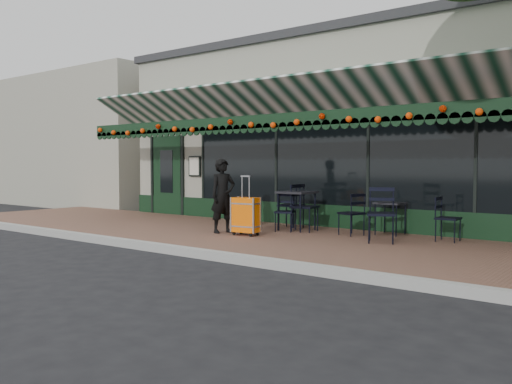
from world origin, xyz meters
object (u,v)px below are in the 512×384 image
Objects in this scene: woman at (223,196)px; chair_a_left at (351,214)px; chair_a_right at (448,219)px; chair_b_right at (305,207)px; chair_b_front at (285,212)px; suitcase at (246,216)px; cafe_table_b at (297,195)px; chair_a_front at (381,215)px; cafe_table_a at (390,205)px; chair_b_left at (291,206)px.

woman is 1.78× the size of chair_a_left.
chair_b_right reaches higher than chair_a_right.
chair_a_right is 1.04× the size of chair_b_front.
woman is 0.73m from suitcase.
woman is at bearing -127.27° from cafe_table_b.
chair_a_front is (-0.91, -0.87, 0.09)m from chair_a_right.
chair_a_left reaches higher than cafe_table_b.
cafe_table_a is 0.82× the size of chair_b_front.
chair_b_front is at bearing 123.75° from chair_b_right.
woman reaches higher than suitcase.
chair_b_left is (-2.50, 0.79, -0.01)m from chair_a_front.
chair_a_front reaches higher than chair_b_left.
chair_b_left reaches higher than cafe_table_a.
chair_b_right is at bearing 140.83° from chair_a_front.
woman is 2.62m from chair_a_left.
suitcase is 2.65m from chair_a_front.
chair_a_right is 2.91m from chair_b_right.
cafe_table_a is 1.96m from cafe_table_b.
chair_b_right is at bearing -160.51° from cafe_table_a.
chair_b_front is at bearing 11.36° from chair_b_left.
chair_a_front is (2.19, -0.56, -0.25)m from cafe_table_b.
chair_a_left is at bearing 72.59° from chair_b_left.
woman is at bearing -33.41° from chair_b_left.
woman is at bearing 109.86° from chair_a_right.
chair_a_right reaches higher than cafe_table_a.
chair_b_right is at bearing 95.18° from chair_a_right.
suitcase reaches higher than cafe_table_a.
chair_a_front is 2.62m from chair_b_left.
chair_b_left reaches higher than cafe_table_b.
suitcase is at bearing -11.03° from chair_b_left.
chair_b_right is (0.22, -0.02, -0.25)m from cafe_table_b.
suitcase is at bearing 149.05° from chair_b_right.
woman reaches higher than chair_b_left.
chair_a_left is 0.85× the size of chair_a_front.
cafe_table_b is 0.83× the size of chair_a_front.
chair_a_left is 1.07× the size of chair_b_front.
suitcase reaches higher than chair_a_right.
cafe_table_b is at bearing -70.24° from chair_a_left.
chair_b_left is 0.58m from chair_b_right.
chair_a_right is 3.41m from chair_b_left.
chair_a_left is 1.83m from chair_a_right.
woman reaches higher than cafe_table_b.
chair_a_right is at bearing -11.26° from chair_b_front.
chair_a_right is (3.10, 0.31, -0.34)m from cafe_table_b.
cafe_table_b is at bearing 66.65° from suitcase.
chair_a_front reaches higher than chair_b_right.
chair_a_front is 1.01× the size of chair_b_right.
chair_a_left is 1.62m from chair_b_left.
chair_a_left is at bearing -135.77° from cafe_table_a.
cafe_table_a is 1.76m from chair_b_right.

